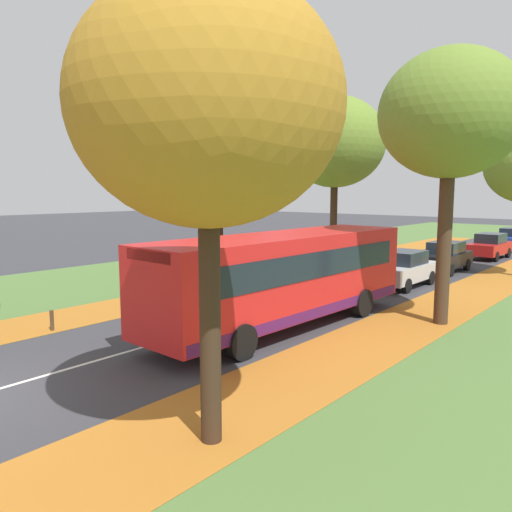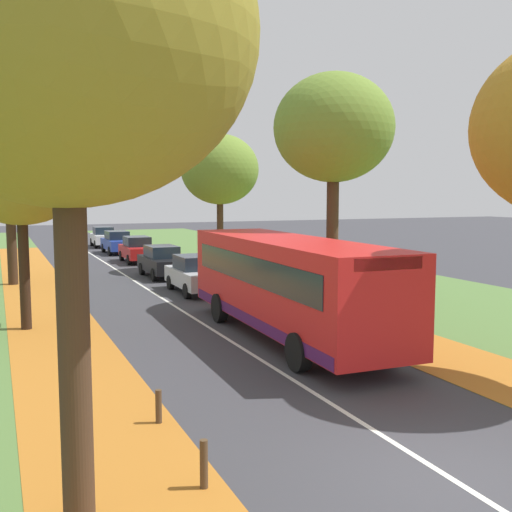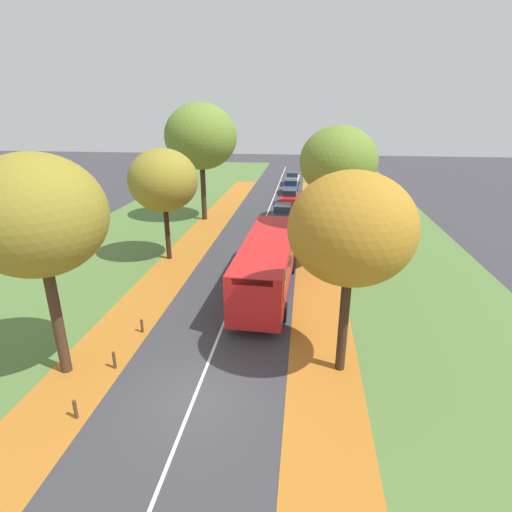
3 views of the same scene
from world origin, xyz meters
name	(u,v)px [view 1 (image 1 of 3)]	position (x,y,z in m)	size (l,w,h in m)	color
grass_verge_left	(251,260)	(-9.20, 20.00, 0.00)	(12.00, 90.00, 0.01)	#517538
leaf_litter_left	(241,282)	(-4.60, 14.00, 0.01)	(2.80, 60.00, 0.00)	#B26B23
leaf_litter_right	(431,312)	(4.60, 14.00, 0.01)	(2.80, 60.00, 0.00)	#B26B23
road_centre_line	(387,277)	(0.00, 20.00, 0.00)	(0.12, 80.00, 0.01)	silver
tree_left_near	(219,170)	(-5.42, 13.39, 5.30)	(4.42, 4.42, 7.30)	black
tree_left_mid	(335,142)	(-5.53, 23.74, 7.32)	(6.22, 6.22, 10.14)	#382619
tree_right_nearest	(207,106)	(5.22, 2.35, 5.70)	(4.43, 4.43, 7.71)	#382619
tree_right_near	(450,115)	(5.41, 12.71, 6.68)	(4.46, 4.46, 8.74)	#422D1E
bollard_third	(52,321)	(-3.52, 3.99, 0.32)	(0.12, 0.12, 0.65)	#4C3823
bus	(284,275)	(1.71, 9.05, 1.70)	(2.88, 10.47, 2.98)	red
car_silver_lead	(403,269)	(1.71, 18.04, 0.81)	(1.80, 4.21, 1.62)	#B7BABF
car_black_following	(445,257)	(1.65, 23.45, 0.81)	(1.81, 4.21, 1.62)	black
car_red_third_in_line	(490,246)	(1.94, 30.66, 0.81)	(1.84, 4.23, 1.62)	#B21919
car_blue_fourth_in_line	(512,239)	(1.82, 36.76, 0.81)	(1.83, 4.22, 1.62)	#233D9E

